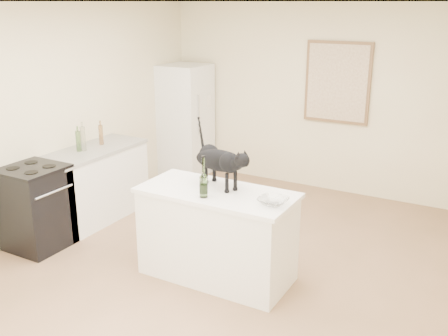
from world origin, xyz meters
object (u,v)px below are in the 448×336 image
at_px(wine_bottle, 203,179).
at_px(glass_bowl, 273,201).
at_px(fridge, 185,120).
at_px(black_cat, 220,163).
at_px(stove, 36,208).

xyz_separation_m(wine_bottle, glass_bowl, (0.63, 0.14, -0.14)).
xyz_separation_m(fridge, black_cat, (2.01, -2.43, 0.28)).
height_order(black_cat, glass_bowl, black_cat).
xyz_separation_m(black_cat, wine_bottle, (0.02, -0.32, -0.06)).
bearing_deg(glass_bowl, stove, -172.70).
relative_size(fridge, glass_bowl, 6.52).
bearing_deg(stove, fridge, 90.00).
height_order(fridge, wine_bottle, fridge).
relative_size(black_cat, glass_bowl, 2.55).
bearing_deg(fridge, glass_bowl, -44.50).
height_order(stove, black_cat, black_cat).
bearing_deg(fridge, black_cat, -50.36).
height_order(wine_bottle, glass_bowl, wine_bottle).
height_order(fridge, glass_bowl, fridge).
xyz_separation_m(stove, wine_bottle, (2.03, 0.20, 0.62)).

